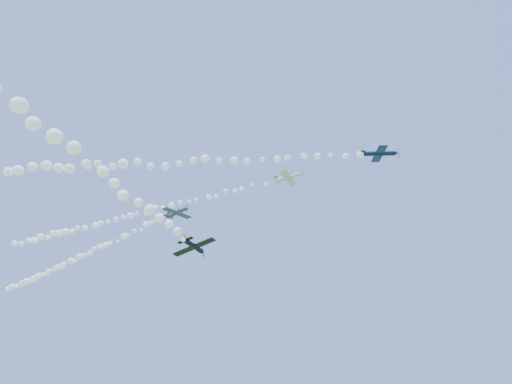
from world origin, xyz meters
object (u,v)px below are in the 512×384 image
at_px(plane_white, 288,177).
at_px(plane_navy, 379,153).
at_px(plane_black, 194,246).
at_px(plane_grey, 177,213).

distance_m(plane_white, plane_navy, 17.78).
bearing_deg(plane_navy, plane_black, 171.21).
height_order(plane_white, plane_grey, plane_white).
xyz_separation_m(plane_grey, plane_black, (9.84, -6.81, -12.23)).
bearing_deg(plane_white, plane_navy, -0.09).
bearing_deg(plane_black, plane_grey, 49.45).
height_order(plane_white, plane_black, plane_white).
distance_m(plane_white, plane_grey, 25.82).
relative_size(plane_white, plane_grey, 0.90).
xyz_separation_m(plane_navy, plane_grey, (-43.48, -0.94, -2.79)).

